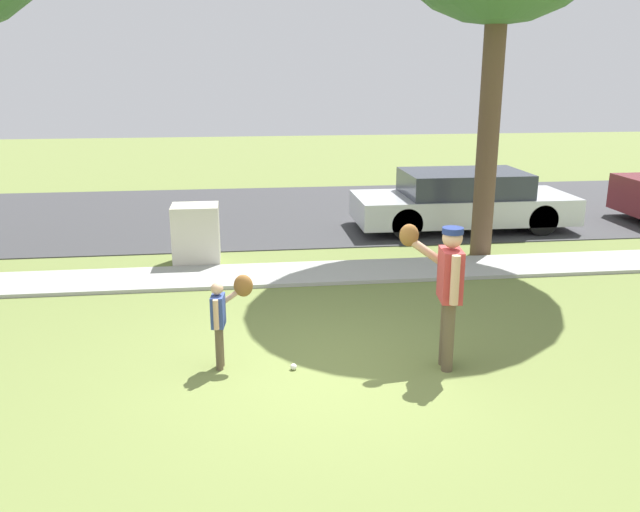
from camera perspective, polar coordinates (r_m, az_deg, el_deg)
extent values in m
plane|color=olive|center=(10.89, -2.06, -1.85)|extent=(48.00, 48.00, 0.00)
cube|color=#A3A39E|center=(10.98, -2.11, -1.55)|extent=(36.00, 1.20, 0.06)
cube|color=#38383A|center=(15.81, -3.74, 3.78)|extent=(36.00, 6.80, 0.02)
cylinder|color=brown|center=(7.60, 11.07, -6.88)|extent=(0.13, 0.13, 0.83)
cylinder|color=brown|center=(7.75, 10.84, -6.42)|extent=(0.13, 0.13, 0.83)
cube|color=#B73838|center=(7.44, 11.24, -1.61)|extent=(0.27, 0.42, 0.59)
sphere|color=tan|center=(7.32, 11.41, 1.54)|extent=(0.22, 0.22, 0.22)
cylinder|color=navy|center=(7.30, 11.45, 2.17)|extent=(0.24, 0.24, 0.07)
cylinder|color=tan|center=(7.20, 11.62, -2.07)|extent=(0.10, 0.10, 0.55)
cylinder|color=tan|center=(7.56, 9.12, 0.45)|extent=(0.51, 0.16, 0.40)
ellipsoid|color=brown|center=(7.49, 7.73, 1.80)|extent=(0.24, 0.17, 0.26)
cylinder|color=brown|center=(7.72, -8.64, -7.65)|extent=(0.08, 0.08, 0.52)
cylinder|color=brown|center=(7.62, -8.75, -7.95)|extent=(0.08, 0.08, 0.52)
cube|color=#33478C|center=(7.51, -8.83, -4.71)|extent=(0.17, 0.26, 0.37)
sphere|color=tan|center=(7.42, -8.92, -2.80)|extent=(0.14, 0.14, 0.14)
cylinder|color=tan|center=(7.58, -7.55, -3.38)|extent=(0.32, 0.10, 0.25)
ellipsoid|color=brown|center=(7.53, -6.67, -2.57)|extent=(0.24, 0.17, 0.26)
cylinder|color=tan|center=(7.36, -9.01, -5.05)|extent=(0.06, 0.06, 0.34)
sphere|color=white|center=(7.63, -2.31, -9.57)|extent=(0.07, 0.07, 0.07)
cube|color=beige|center=(11.74, -10.69, 1.85)|extent=(0.81, 0.67, 1.05)
cylinder|color=brown|center=(12.14, 14.46, 11.31)|extent=(0.38, 0.38, 4.90)
cube|color=silver|center=(14.42, 12.24, 4.14)|extent=(4.60, 1.80, 0.55)
cube|color=#2D333D|center=(14.32, 12.36, 6.19)|extent=(2.53, 1.66, 0.50)
cylinder|color=black|center=(15.68, 16.21, 4.31)|extent=(0.64, 0.22, 0.64)
cylinder|color=black|center=(14.28, 18.66, 3.01)|extent=(0.64, 0.22, 0.64)
cylinder|color=black|center=(14.79, 5.97, 4.19)|extent=(0.64, 0.22, 0.64)
cylinder|color=black|center=(13.29, 7.49, 2.81)|extent=(0.64, 0.22, 0.64)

